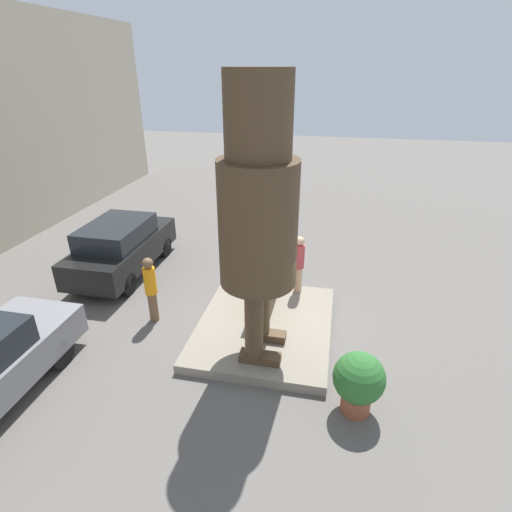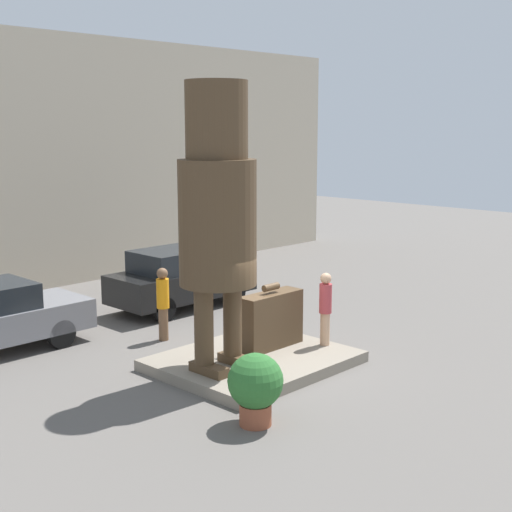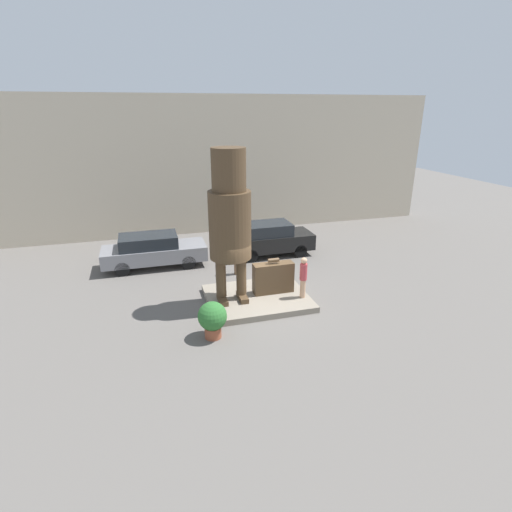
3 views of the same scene
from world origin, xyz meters
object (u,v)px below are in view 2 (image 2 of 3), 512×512
object	(u,v)px
tourist	(325,306)
worker_hivis	(163,301)
statue_figure	(217,204)
parked_car_black	(181,277)
planter_pot	(255,385)
giant_suitcase	(271,320)

from	to	relation	value
tourist	worker_hivis	world-z (taller)	tourist
statue_figure	tourist	size ratio (longest dim) A/B	3.46
tourist	parked_car_black	xyz separation A→B (m)	(0.47, 5.50, -0.25)
statue_figure	planter_pot	xyz separation A→B (m)	(-1.11, -2.10, -2.82)
tourist	planter_pot	xyz separation A→B (m)	(-3.79, -1.52, -0.41)
giant_suitcase	parked_car_black	distance (m)	4.95
giant_suitcase	worker_hivis	xyz separation A→B (m)	(-0.84, 2.70, 0.11)
worker_hivis	planter_pot	bearing A→B (deg)	-111.85
giant_suitcase	worker_hivis	world-z (taller)	worker_hivis
statue_figure	worker_hivis	size ratio (longest dim) A/B	3.22
statue_figure	parked_car_black	world-z (taller)	statue_figure
giant_suitcase	tourist	bearing A→B (deg)	-38.78
giant_suitcase	planter_pot	bearing A→B (deg)	-141.24
tourist	parked_car_black	world-z (taller)	tourist
statue_figure	parked_car_black	size ratio (longest dim) A/B	1.35
parked_car_black	planter_pot	world-z (taller)	parked_car_black
parked_car_black	worker_hivis	size ratio (longest dim) A/B	2.38
statue_figure	giant_suitcase	world-z (taller)	statue_figure
giant_suitcase	parked_car_black	xyz separation A→B (m)	(1.42, 4.74, 0.03)
planter_pot	worker_hivis	xyz separation A→B (m)	(2.00, 4.98, 0.24)
planter_pot	worker_hivis	world-z (taller)	worker_hivis
parked_car_black	planter_pot	bearing A→B (deg)	-121.26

